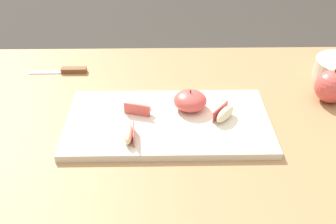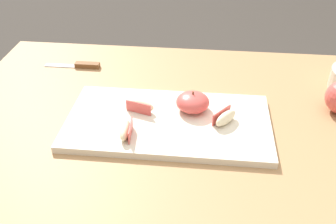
# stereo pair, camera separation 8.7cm
# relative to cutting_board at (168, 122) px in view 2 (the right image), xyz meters

# --- Properties ---
(dining_table) EXTENTS (1.20, 0.80, 0.76)m
(dining_table) POSITION_rel_cutting_board_xyz_m (0.07, 0.01, -0.12)
(dining_table) COLOR #9E754C
(dining_table) RESTS_ON ground_plane
(cutting_board) EXTENTS (0.46, 0.25, 0.02)m
(cutting_board) POSITION_rel_cutting_board_xyz_m (0.00, 0.00, 0.00)
(cutting_board) COLOR beige
(cutting_board) RESTS_ON dining_table
(apple_half_skin_up) EXTENTS (0.08, 0.08, 0.05)m
(apple_half_skin_up) POSITION_rel_cutting_board_xyz_m (0.05, 0.04, 0.03)
(apple_half_skin_up) COLOR #D14C47
(apple_half_skin_up) RESTS_ON cutting_board
(apple_wedge_middle) EXTENTS (0.03, 0.07, 0.03)m
(apple_wedge_middle) POSITION_rel_cutting_board_xyz_m (-0.08, -0.07, 0.02)
(apple_wedge_middle) COLOR beige
(apple_wedge_middle) RESTS_ON cutting_board
(apple_wedge_near_knife) EXTENTS (0.06, 0.07, 0.03)m
(apple_wedge_near_knife) POSITION_rel_cutting_board_xyz_m (0.13, -0.00, 0.02)
(apple_wedge_near_knife) COLOR beige
(apple_wedge_near_knife) RESTS_ON cutting_board
(apple_wedge_left) EXTENTS (0.07, 0.04, 0.03)m
(apple_wedge_left) POSITION_rel_cutting_board_xyz_m (-0.07, 0.03, 0.02)
(apple_wedge_left) COLOR beige
(apple_wedge_left) RESTS_ON cutting_board
(paring_knife) EXTENTS (0.16, 0.02, 0.01)m
(paring_knife) POSITION_rel_cutting_board_xyz_m (-0.27, 0.25, -0.00)
(paring_knife) COLOR silver
(paring_knife) RESTS_ON dining_table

